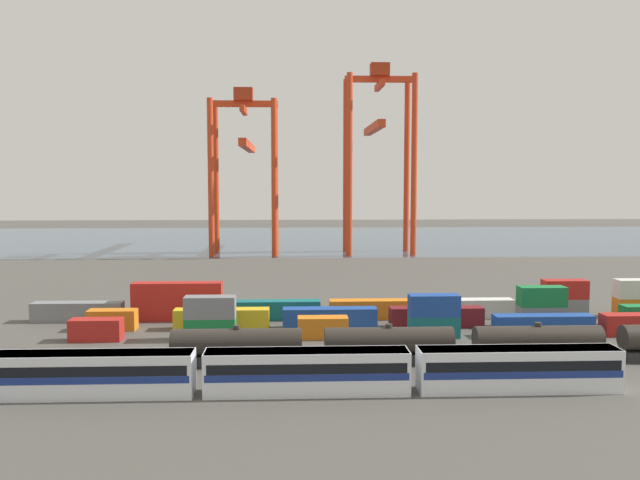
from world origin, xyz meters
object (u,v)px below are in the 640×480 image
at_px(gantry_crane_west, 245,155).
at_px(gantry_crane_central, 378,142).
at_px(shipping_container_10, 222,319).
at_px(freight_tank_row, 464,344).
at_px(shipping_container_6, 543,325).
at_px(passenger_train, 307,370).

height_order(gantry_crane_west, gantry_crane_central, gantry_crane_central).
height_order(shipping_container_10, gantry_crane_west, gantry_crane_west).
distance_m(freight_tank_row, gantry_crane_central, 112.59).
height_order(freight_tank_row, shipping_container_6, freight_tank_row).
distance_m(shipping_container_10, gantry_crane_west, 96.62).
bearing_deg(passenger_train, freight_tank_row, 29.73).
xyz_separation_m(passenger_train, gantry_crane_central, (21.62, 118.55, 27.14)).
height_order(freight_tank_row, gantry_crane_central, gantry_crane_central).
xyz_separation_m(passenger_train, shipping_container_6, (29.36, 20.98, -0.84)).
bearing_deg(freight_tank_row, gantry_crane_central, 87.34).
bearing_deg(gantry_crane_west, shipping_container_6, -66.60).
bearing_deg(freight_tank_row, shipping_container_10, 147.38).
bearing_deg(gantry_crane_west, gantry_crane_central, -2.41).
bearing_deg(shipping_container_10, passenger_train, -68.88).
xyz_separation_m(freight_tank_row, gantry_crane_west, (-30.04, 110.57, 23.89)).
xyz_separation_m(shipping_container_10, gantry_crane_central, (31.91, 91.93, 27.99)).
bearing_deg(gantry_crane_central, passenger_train, -100.34).
bearing_deg(passenger_train, shipping_container_6, 35.55).
distance_m(gantry_crane_west, gantry_crane_central, 35.32).
bearing_deg(gantry_crane_central, shipping_container_6, -85.46).
height_order(passenger_train, shipping_container_10, passenger_train).
height_order(shipping_container_6, shipping_container_10, same).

